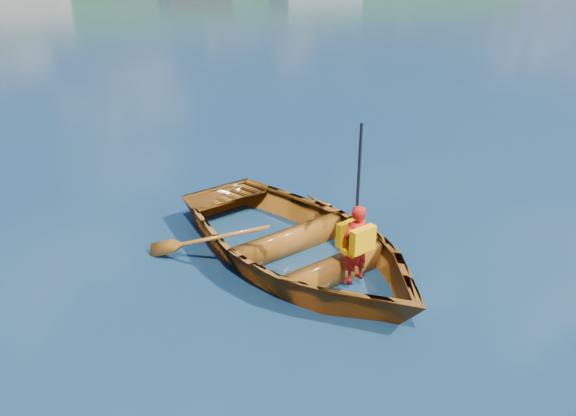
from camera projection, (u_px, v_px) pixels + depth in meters
name	position (u px, v px, depth m)	size (l,w,h in m)	color
ground	(317.00, 246.00, 7.84)	(600.00, 600.00, 0.00)	#142449
rowboat	(298.00, 243.00, 7.32)	(3.87, 4.77, 0.87)	brown
child_paddler	(355.00, 242.00, 6.62)	(0.41, 0.41, 1.91)	#AF100C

